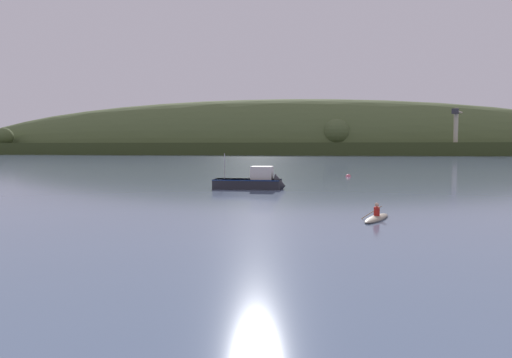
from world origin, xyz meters
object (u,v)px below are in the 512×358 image
at_px(dockside_crane, 456,133).
at_px(fishing_boat_moored, 255,183).
at_px(mooring_buoy_far_upstream, 348,177).
at_px(canoe_with_paddler, 377,218).

bearing_deg(dockside_crane, fishing_boat_moored, -172.46).
height_order(dockside_crane, fishing_boat_moored, dockside_crane).
xyz_separation_m(fishing_boat_moored, mooring_buoy_far_upstream, (7.91, 20.19, -0.50)).
distance_m(canoe_with_paddler, mooring_buoy_far_upstream, 37.13).
xyz_separation_m(dockside_crane, fishing_boat_moored, (-47.96, -173.05, -9.10)).
bearing_deg(mooring_buoy_far_upstream, dockside_crane, 75.32).
relative_size(dockside_crane, canoe_with_paddler, 5.57).
distance_m(fishing_boat_moored, mooring_buoy_far_upstream, 21.69).
xyz_separation_m(fishing_boat_moored, canoe_with_paddler, (10.55, -16.84, -0.40)).
distance_m(fishing_boat_moored, canoe_with_paddler, 19.87).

